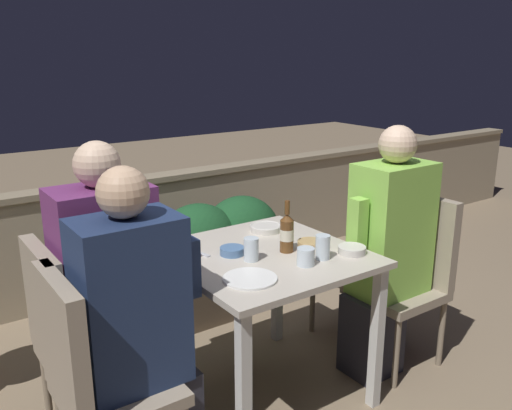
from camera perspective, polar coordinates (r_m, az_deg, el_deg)
The scene contains 22 objects.
ground_plane at distance 2.92m, azimuth 0.79°, elevation -19.08°, with size 16.00×16.00×0.00m, color #847056.
parapet_wall at distance 4.01m, azimuth -12.77°, elevation -2.88°, with size 9.00×0.18×0.81m.
dining_table at distance 2.60m, azimuth 0.84°, elevation -7.26°, with size 0.86×0.88×0.76m.
planter_hedge at distance 3.47m, azimuth -6.08°, elevation -5.42°, with size 1.20×0.47×0.76m.
chair_left_near at distance 2.16m, azimuth -17.06°, elevation -16.29°, with size 0.43×0.42×0.93m.
person_navy_jumper at distance 2.17m, azimuth -12.12°, elevation -12.69°, with size 0.48×0.26×1.29m.
chair_left_far at distance 2.45m, azimuth -19.00°, elevation -12.47°, with size 0.43×0.42×0.93m.
person_purple_stripe at distance 2.45m, azimuth -14.72°, elevation -8.91°, with size 0.49×0.26×1.33m.
chair_right_near at distance 3.09m, azimuth 15.89°, elevation -6.16°, with size 0.43×0.42×0.93m.
person_green_blouse at distance 2.90m, azimuth 13.54°, elevation -4.88°, with size 0.48×0.26×1.33m.
chair_right_far at distance 3.31m, azimuth 11.94°, elevation -4.38°, with size 0.43×0.42×0.93m.
beer_bottle at distance 2.55m, azimuth 3.26°, elevation -2.90°, with size 0.07×0.07×0.25m.
plate_0 at distance 2.27m, azimuth -0.64°, elevation -7.75°, with size 0.23×0.23×0.01m.
bowl_0 at distance 2.60m, azimuth 5.75°, elevation -4.20°, with size 0.12×0.12×0.05m.
bowl_1 at distance 2.59m, azimuth 10.06°, elevation -4.61°, with size 0.13×0.13×0.04m.
bowl_2 at distance 2.54m, azimuth -2.53°, elevation -4.78°, with size 0.12×0.12×0.04m.
bowl_3 at distance 2.87m, azimuth 1.03°, elevation -2.38°, with size 0.17×0.17×0.03m.
glass_cup_0 at distance 2.49m, azimuth 7.03°, elevation -4.42°, with size 0.07×0.07×0.11m.
glass_cup_1 at distance 2.70m, azimuth -8.77°, elevation -3.09°, with size 0.07×0.07×0.09m.
glass_cup_2 at distance 2.42m, azimuth 5.25°, elevation -5.44°, with size 0.08×0.08×0.08m.
glass_cup_3 at distance 2.46m, azimuth -0.51°, elevation -4.68°, with size 0.07×0.07×0.11m.
fork_0 at distance 2.58m, azimuth -6.28°, elevation -4.96°, with size 0.06×0.17×0.01m.
Camera 1 is at (-1.41, -1.94, 1.67)m, focal length 38.00 mm.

